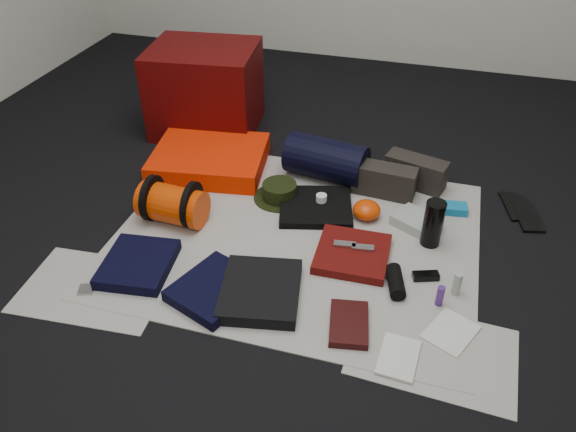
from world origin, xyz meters
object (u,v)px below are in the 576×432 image
(stuff_sack, at_px, (172,204))
(paperback_book, at_px, (349,324))
(compact_camera, at_px, (432,227))
(sleeping_pad, at_px, (210,159))
(navy_duffel, at_px, (326,160))
(water_bottle, at_px, (433,223))
(red_cabinet, at_px, (205,89))

(stuff_sack, height_order, paperback_book, stuff_sack)
(compact_camera, bearing_deg, sleeping_pad, -174.91)
(stuff_sack, xyz_separation_m, navy_duffel, (0.60, 0.56, 0.02))
(sleeping_pad, bearing_deg, stuff_sack, -87.68)
(paperback_book, bearing_deg, compact_camera, 59.79)
(water_bottle, bearing_deg, stuff_sack, -172.22)
(red_cabinet, bearing_deg, compact_camera, -32.64)
(red_cabinet, relative_size, compact_camera, 6.89)
(red_cabinet, height_order, water_bottle, red_cabinet)
(stuff_sack, distance_m, compact_camera, 1.20)
(sleeping_pad, xyz_separation_m, compact_camera, (1.19, -0.23, -0.04))
(stuff_sack, bearing_deg, navy_duffel, 43.18)
(water_bottle, height_order, paperback_book, water_bottle)
(sleeping_pad, relative_size, compact_camera, 6.73)
(navy_duffel, height_order, paperback_book, navy_duffel)
(red_cabinet, distance_m, sleeping_pad, 0.51)
(navy_duffel, xyz_separation_m, compact_camera, (0.57, -0.31, -0.09))
(compact_camera, bearing_deg, paperback_book, -94.32)
(water_bottle, relative_size, paperback_book, 0.99)
(navy_duffel, distance_m, compact_camera, 0.66)
(sleeping_pad, xyz_separation_m, stuff_sack, (0.02, -0.48, 0.04))
(stuff_sack, distance_m, water_bottle, 1.18)
(water_bottle, bearing_deg, paperback_book, -113.00)
(navy_duffel, distance_m, water_bottle, 0.70)
(stuff_sack, height_order, navy_duffel, navy_duffel)
(sleeping_pad, bearing_deg, paperback_book, -44.28)
(red_cabinet, bearing_deg, paperback_book, -57.02)
(water_bottle, xyz_separation_m, compact_camera, (0.00, 0.10, -0.09))
(red_cabinet, xyz_separation_m, stuff_sack, (0.21, -0.92, -0.15))
(red_cabinet, bearing_deg, sleeping_pad, -73.28)
(red_cabinet, relative_size, paperback_book, 2.68)
(sleeping_pad, distance_m, paperback_book, 1.31)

